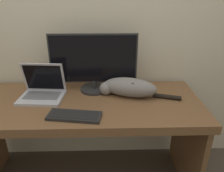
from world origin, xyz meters
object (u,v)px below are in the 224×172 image
object	(u,v)px
laptop	(42,91)
external_keyboard	(74,116)
cat	(128,87)
monitor	(94,63)

from	to	relation	value
laptop	external_keyboard	bearing A→B (deg)	-42.05
cat	laptop	bearing A→B (deg)	-162.68
laptop	external_keyboard	distance (m)	0.39
monitor	external_keyboard	xyz separation A→B (m)	(-0.11, -0.40, -0.21)
monitor	cat	xyz separation A→B (m)	(0.26, -0.11, -0.15)
monitor	external_keyboard	bearing A→B (deg)	-104.93
monitor	laptop	distance (m)	0.43
laptop	cat	size ratio (longest dim) A/B	0.55
external_keyboard	cat	size ratio (longest dim) A/B	0.59
external_keyboard	monitor	bearing A→B (deg)	83.60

